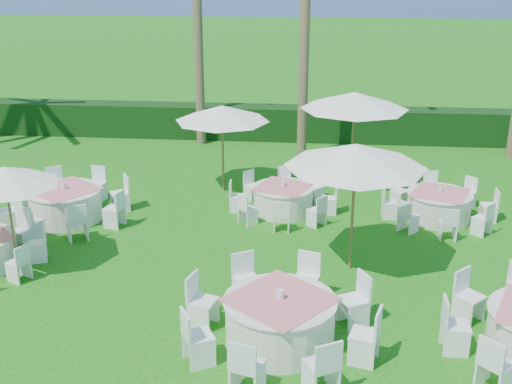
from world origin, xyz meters
TOP-DOWN VIEW (x-y plane):
  - ground at (0.00, 0.00)m, footprint 120.00×120.00m
  - hedge at (0.00, 12.00)m, footprint 34.00×1.00m
  - banquet_table_b at (0.83, -1.16)m, footprint 3.43×3.43m
  - banquet_table_d at (-4.94, 3.89)m, footprint 3.25×3.25m
  - banquet_table_e at (0.56, 4.90)m, footprint 2.82×2.82m
  - banquet_table_f at (4.55, 4.79)m, footprint 2.87×2.87m
  - umbrella_a at (-4.97, 1.08)m, footprint 2.21×2.21m
  - umbrella_b at (2.18, 1.82)m, footprint 2.95×2.95m
  - umbrella_c at (-1.23, 6.36)m, footprint 2.64×2.64m
  - umbrella_d at (2.42, 7.25)m, footprint 3.08×3.08m

SIDE VIEW (x-z plane):
  - ground at x=0.00m, z-range 0.00..0.00m
  - banquet_table_e at x=0.56m, z-range -0.06..0.81m
  - banquet_table_f at x=4.55m, z-range -0.06..0.82m
  - banquet_table_d at x=-4.94m, z-range -0.06..0.92m
  - banquet_table_b at x=0.83m, z-range -0.06..0.97m
  - hedge at x=0.00m, z-range 0.00..1.20m
  - umbrella_a at x=-4.97m, z-range 0.96..3.30m
  - umbrella_c at x=-1.23m, z-range 1.03..3.53m
  - umbrella_d at x=2.42m, z-range 1.14..3.89m
  - umbrella_b at x=2.18m, z-range 1.16..3.96m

